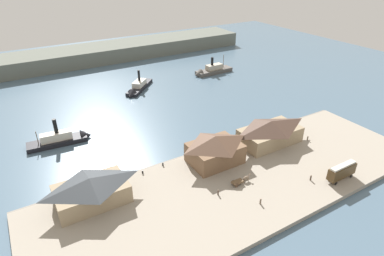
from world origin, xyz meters
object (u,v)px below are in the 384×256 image
(street_tram, at_px, (342,171))
(horse_cart, at_px, (241,180))
(pedestrian_at_waters_edge, at_px, (311,178))
(ferry_moored_east, at_px, (64,139))
(ferry_shed_west_terminal, at_px, (270,132))
(mooring_post_center_west, at_px, (163,164))
(ferry_shed_customs_shed, at_px, (91,190))
(pedestrian_near_east_shed, at_px, (260,201))
(mooring_post_center_east, at_px, (143,172))
(pedestrian_standing_center, at_px, (218,192))
(ferry_shed_central_terminal, at_px, (215,149))
(ferry_outer_harbor, at_px, (138,88))
(ferry_departing_north, at_px, (210,71))
(pedestrian_walking_east, at_px, (308,138))

(street_tram, height_order, horse_cart, street_tram)
(pedestrian_at_waters_edge, relative_size, ferry_moored_east, 0.08)
(ferry_shed_west_terminal, relative_size, mooring_post_center_west, 21.87)
(ferry_shed_west_terminal, height_order, mooring_post_center_west, ferry_shed_west_terminal)
(ferry_shed_customs_shed, xyz_separation_m, mooring_post_center_west, (21.28, 4.94, -3.07))
(ferry_shed_customs_shed, height_order, pedestrian_near_east_shed, ferry_shed_customs_shed)
(pedestrian_near_east_shed, distance_m, mooring_post_center_east, 32.45)
(horse_cart, xyz_separation_m, pedestrian_standing_center, (-7.66, -0.76, -0.21))
(ferry_shed_west_terminal, relative_size, horse_cart, 3.38)
(pedestrian_standing_center, height_order, pedestrian_near_east_shed, pedestrian_near_east_shed)
(street_tram, bearing_deg, ferry_shed_central_terminal, 135.23)
(ferry_outer_harbor, bearing_deg, horse_cart, -92.15)
(ferry_shed_customs_shed, xyz_separation_m, ferry_shed_west_terminal, (56.11, -0.85, 0.33))
(pedestrian_standing_center, relative_size, pedestrian_near_east_shed, 0.94)
(mooring_post_center_east, height_order, ferry_departing_north, ferry_departing_north)
(mooring_post_center_west, distance_m, ferry_moored_east, 36.37)
(pedestrian_walking_east, bearing_deg, mooring_post_center_east, 168.56)
(pedestrian_standing_center, bearing_deg, ferry_moored_east, 119.54)
(ferry_shed_central_terminal, relative_size, street_tram, 1.64)
(pedestrian_standing_center, bearing_deg, pedestrian_at_waters_edge, -17.56)
(mooring_post_center_west, bearing_deg, ferry_shed_customs_shed, -166.94)
(horse_cart, distance_m, ferry_moored_east, 58.88)
(ferry_moored_east, xyz_separation_m, ferry_outer_harbor, (37.85, 30.07, -0.12))
(ferry_shed_customs_shed, xyz_separation_m, pedestrian_near_east_shed, (34.36, -21.50, -2.77))
(street_tram, bearing_deg, pedestrian_near_east_shed, 172.15)
(horse_cart, distance_m, pedestrian_walking_east, 33.18)
(pedestrian_standing_center, distance_m, ferry_outer_harbor, 78.92)
(ferry_moored_east, bearing_deg, ferry_outer_harbor, 38.47)
(pedestrian_at_waters_edge, distance_m, ferry_moored_east, 76.21)
(ferry_moored_east, bearing_deg, mooring_post_center_east, -64.20)
(ferry_shed_central_terminal, bearing_deg, street_tram, -44.77)
(ferry_shed_central_terminal, bearing_deg, ferry_moored_east, 134.43)
(mooring_post_center_west, bearing_deg, pedestrian_walking_east, -13.57)
(pedestrian_walking_east, height_order, ferry_departing_north, ferry_departing_north)
(pedestrian_walking_east, bearing_deg, mooring_post_center_west, 166.43)
(ferry_departing_north, bearing_deg, pedestrian_at_waters_edge, -106.91)
(street_tram, height_order, pedestrian_near_east_shed, street_tram)
(horse_cart, bearing_deg, ferry_outer_harbor, 87.85)
(pedestrian_near_east_shed, bearing_deg, ferry_moored_east, 121.29)
(pedestrian_walking_east, relative_size, ferry_departing_north, 0.07)
(pedestrian_at_waters_edge, bearing_deg, mooring_post_center_east, 145.36)
(street_tram, xyz_separation_m, pedestrian_at_waters_edge, (-7.24, 3.65, -1.88))
(ferry_shed_customs_shed, xyz_separation_m, pedestrian_walking_east, (67.73, -6.28, -2.81))
(ferry_outer_harbor, bearing_deg, ferry_moored_east, -141.53)
(ferry_shed_central_terminal, relative_size, mooring_post_center_west, 16.31)
(mooring_post_center_west, xyz_separation_m, ferry_departing_north, (57.71, 62.41, -0.15))
(mooring_post_center_west, bearing_deg, street_tram, -38.16)
(pedestrian_standing_center, relative_size, pedestrian_walking_east, 1.00)
(ferry_outer_harbor, bearing_deg, ferry_departing_north, 3.72)
(ferry_shed_customs_shed, xyz_separation_m, mooring_post_center_east, (14.84, 4.42, -3.07))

